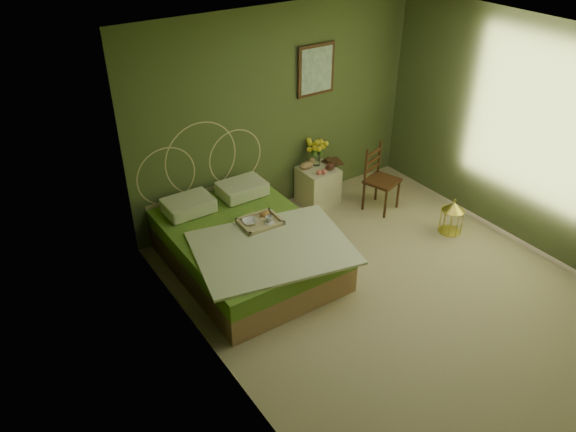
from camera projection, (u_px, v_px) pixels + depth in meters
floor at (392, 291)px, 6.06m from camera, size 4.50×4.50×0.00m
ceiling at (422, 49)px, 4.68m from camera, size 4.50×4.50×0.00m
wall_back at (278, 113)px, 6.95m from camera, size 4.00×0.00×4.00m
wall_left at (219, 253)px, 4.42m from camera, size 0.00×4.50×4.50m
wall_right at (535, 138)px, 6.31m from camera, size 0.00×4.50×4.50m
wall_art at (316, 70)px, 6.96m from camera, size 0.54×0.04×0.64m
bed at (244, 242)px, 6.29m from camera, size 1.81×2.28×1.41m
nightstand at (318, 179)px, 7.50m from camera, size 0.46×0.47×0.93m
chair at (379, 174)px, 7.32m from camera, size 0.49×0.49×0.87m
birdcage at (452, 218)px, 6.94m from camera, size 0.28×0.28×0.42m
book_lower at (328, 164)px, 7.49m from camera, size 0.24×0.28×0.02m
book_upper at (328, 163)px, 7.48m from camera, size 0.23×0.28×0.02m
cereal_bowl at (250, 222)px, 6.19m from camera, size 0.20×0.20×0.04m
coffee_cup at (269, 220)px, 6.18m from camera, size 0.09×0.09×0.08m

